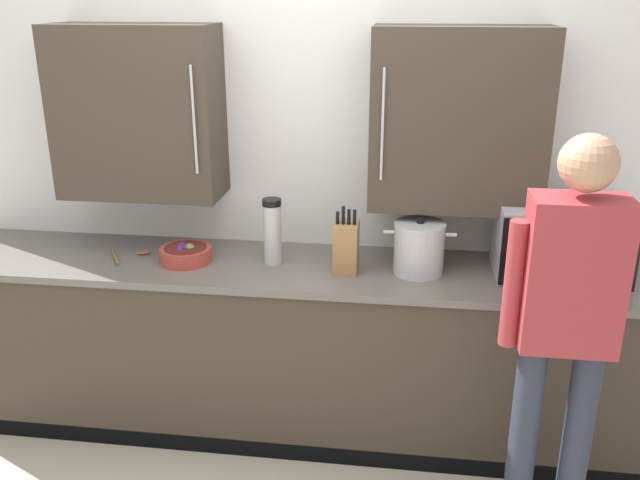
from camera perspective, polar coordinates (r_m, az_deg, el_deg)
The scene contains 9 objects.
back_wall_tiled at distance 3.36m, azimuth -1.78°, elevation 7.03°, with size 3.96×0.44×2.54m.
counter_unit at distance 3.42m, azimuth -2.41°, elevation -9.12°, with size 3.44×0.62×0.90m.
microwave_oven at distance 3.23m, azimuth 19.28°, elevation -0.06°, with size 0.57×0.37×0.34m.
thermos_flask at distance 3.20m, azimuth -4.04°, elevation 0.74°, with size 0.09×0.09×0.32m.
fruit_bowl at distance 3.31m, azimuth -11.29°, elevation -1.12°, with size 0.25×0.25×0.09m.
knife_block at distance 3.12m, azimuth 2.22°, elevation -0.52°, with size 0.11×0.15×0.32m.
wooden_spoon at distance 3.45m, azimuth -15.77°, elevation -1.17°, with size 0.22×0.20×0.02m.
stock_pot at distance 3.12m, azimuth 8.36°, elevation -0.66°, with size 0.33×0.23×0.27m.
person_figure at distance 2.62m, azimuth 20.06°, elevation -6.21°, with size 0.44×0.50×1.69m.
Camera 1 is at (0.54, -2.21, 2.12)m, focal length 37.86 mm.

